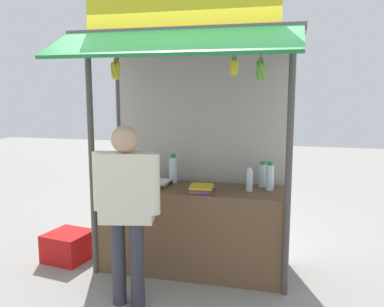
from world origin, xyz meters
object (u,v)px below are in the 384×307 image
banana_bunch_inner_right (116,70)px  plastic_crate (68,246)px  water_bottle_front_left (262,175)px  magazine_stack_center (202,189)px  water_bottle_back_right (142,173)px  water_bottle_rear_center (173,169)px  magazine_stack_front_right (158,184)px  water_bottle_far_right (270,177)px  vendor_person (126,200)px  banana_bunch_rightmost (261,70)px  banana_bunch_inner_left (234,67)px  water_bottle_left (250,180)px

banana_bunch_inner_right → plastic_crate: bearing=157.6°
water_bottle_front_left → magazine_stack_center: bearing=-147.4°
water_bottle_back_right → plastic_crate: bearing=-170.6°
water_bottle_front_left → water_bottle_rear_center: bearing=-176.8°
magazine_stack_front_right → magazine_stack_center: bearing=-13.5°
water_bottle_far_right → water_bottle_rear_center: size_ratio=0.92×
banana_bunch_inner_right → vendor_person: 1.18m
magazine_stack_center → banana_bunch_inner_right: 1.37m
magazine_stack_front_right → banana_bunch_rightmost: size_ratio=0.92×
water_bottle_rear_center → banana_bunch_inner_left: bearing=-38.7°
banana_bunch_inner_left → plastic_crate: bearing=170.3°
magazine_stack_center → banana_bunch_inner_left: banana_bunch_inner_left is taller
water_bottle_far_right → vendor_person: size_ratio=0.18×
water_bottle_far_right → magazine_stack_front_right: bearing=-174.4°
water_bottle_rear_center → magazine_stack_front_right: 0.25m
water_bottle_front_left → vendor_person: size_ratio=0.17×
water_bottle_front_left → water_bottle_left: 0.24m
water_bottle_back_right → vendor_person: vendor_person is taller
banana_bunch_rightmost → plastic_crate: bearing=171.3°
water_bottle_far_right → water_bottle_front_left: (-0.08, 0.13, -0.01)m
water_bottle_far_right → banana_bunch_inner_left: bearing=-121.2°
water_bottle_left → vendor_person: (-0.94, -0.82, -0.04)m
magazine_stack_center → vendor_person: 0.84m
water_bottle_left → magazine_stack_center: 0.48m
banana_bunch_inner_left → vendor_person: banana_bunch_inner_left is taller
water_bottle_back_right → banana_bunch_inner_right: (-0.05, -0.45, 1.03)m
magazine_stack_front_right → banana_bunch_inner_right: 1.21m
water_bottle_back_right → water_bottle_left: water_bottle_back_right is taller
banana_bunch_inner_right → water_bottle_back_right: bearing=83.2°
water_bottle_front_left → banana_bunch_inner_left: 1.23m
banana_bunch_inner_left → banana_bunch_rightmost: same height
water_bottle_front_left → magazine_stack_center: size_ratio=0.95×
water_bottle_front_left → magazine_stack_front_right: size_ratio=0.90×
banana_bunch_inner_left → water_bottle_left: bearing=74.9°
banana_bunch_rightmost → magazine_stack_front_right: bearing=159.8°
magazine_stack_front_right → banana_bunch_rightmost: 1.57m
water_bottle_left → magazine_stack_center: (-0.45, -0.14, -0.08)m
magazine_stack_center → banana_bunch_inner_left: 1.21m
magazine_stack_front_right → banana_bunch_inner_right: bearing=-123.5°
water_bottle_far_right → banana_bunch_inner_right: (-1.38, -0.50, 1.02)m
water_bottle_rear_center → magazine_stack_center: 0.50m
banana_bunch_inner_right → plastic_crate: (-0.77, 0.32, -1.87)m
water_bottle_front_left → water_bottle_left: (-0.11, -0.21, -0.01)m
banana_bunch_inner_left → banana_bunch_rightmost: (0.22, -0.00, -0.03)m
water_bottle_rear_center → vendor_person: size_ratio=0.20×
water_bottle_back_right → magazine_stack_front_right: (0.20, -0.07, -0.09)m
magazine_stack_front_right → plastic_crate: 1.27m
magazine_stack_center → plastic_crate: (-1.51, 0.05, -0.75)m
water_bottle_rear_center → banana_bunch_inner_left: banana_bunch_inner_left is taller
magazine_stack_front_right → vendor_person: (-0.01, -0.80, 0.04)m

